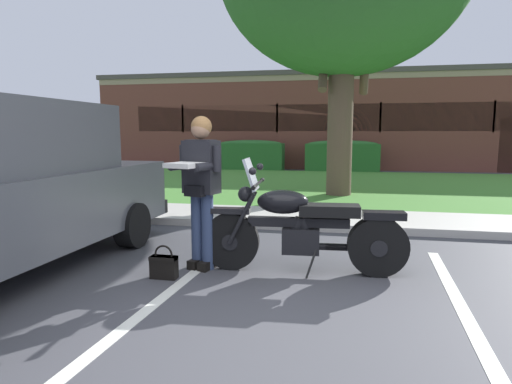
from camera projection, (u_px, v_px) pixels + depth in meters
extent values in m
plane|color=#424247|center=(279.00, 322.00, 3.51)|extent=(140.00, 140.00, 0.00)
cube|color=#B7B2A8|center=(311.00, 227.00, 6.79)|extent=(60.00, 0.20, 0.12)
cube|color=#B7B2A8|center=(314.00, 218.00, 7.62)|extent=(60.00, 1.50, 0.08)
cube|color=#478433|center=(326.00, 185.00, 12.50)|extent=(60.00, 8.55, 0.06)
cube|color=silver|center=(158.00, 301.00, 3.93)|extent=(0.36, 4.40, 0.01)
cube|color=silver|center=(472.00, 327.00, 3.40)|extent=(0.36, 4.40, 0.01)
cylinder|color=black|center=(231.00, 241.00, 4.82)|extent=(0.65, 0.14, 0.64)
cylinder|color=black|center=(231.00, 241.00, 4.82)|extent=(0.19, 0.13, 0.18)
cylinder|color=black|center=(378.00, 246.00, 4.61)|extent=(0.65, 0.22, 0.64)
cylinder|color=black|center=(378.00, 246.00, 4.61)|extent=(0.19, 0.21, 0.18)
cube|color=black|center=(230.00, 211.00, 4.77)|extent=(0.45, 0.17, 0.06)
cube|color=black|center=(384.00, 215.00, 4.56)|extent=(0.45, 0.23, 0.08)
cylinder|color=black|center=(241.00, 219.00, 4.69)|extent=(0.31, 0.06, 0.58)
cylinder|color=black|center=(244.00, 216.00, 4.84)|extent=(0.31, 0.06, 0.58)
sphere|color=black|center=(246.00, 194.00, 4.72)|extent=(0.17, 0.17, 0.17)
cylinder|color=black|center=(258.00, 183.00, 4.69)|extent=(0.08, 0.72, 0.03)
cylinder|color=black|center=(254.00, 188.00, 4.34)|extent=(0.05, 0.10, 0.04)
cylinder|color=black|center=(262.00, 180.00, 5.04)|extent=(0.05, 0.10, 0.04)
sphere|color=black|center=(253.00, 171.00, 4.38)|extent=(0.08, 0.08, 0.08)
sphere|color=black|center=(260.00, 167.00, 4.97)|extent=(0.08, 0.08, 0.08)
cube|color=#B2BCC6|center=(251.00, 174.00, 4.69)|extent=(0.16, 0.37, 0.35)
cube|color=black|center=(298.00, 222.00, 4.69)|extent=(1.10, 0.17, 0.10)
ellipsoid|color=black|center=(283.00, 202.00, 4.68)|extent=(0.58, 0.36, 0.26)
cube|color=black|center=(329.00, 210.00, 4.63)|extent=(0.66, 0.32, 0.12)
cube|color=black|center=(301.00, 240.00, 4.71)|extent=(0.42, 0.27, 0.28)
cylinder|color=black|center=(298.00, 226.00, 4.69)|extent=(0.18, 0.13, 0.21)
cylinder|color=black|center=(304.00, 226.00, 4.69)|extent=(0.18, 0.13, 0.21)
cylinder|color=black|center=(334.00, 247.00, 4.81)|extent=(0.60, 0.12, 0.08)
cylinder|color=black|center=(353.00, 248.00, 4.79)|extent=(0.60, 0.12, 0.08)
cylinder|color=black|center=(311.00, 264.00, 4.57)|extent=(0.12, 0.12, 0.30)
cube|color=black|center=(207.00, 265.00, 4.85)|extent=(0.17, 0.26, 0.10)
cube|color=black|center=(197.00, 263.00, 4.92)|extent=(0.17, 0.26, 0.10)
cylinder|color=navy|center=(208.00, 232.00, 4.82)|extent=(0.14, 0.14, 0.86)
cylinder|color=navy|center=(197.00, 230.00, 4.88)|extent=(0.14, 0.14, 0.86)
cube|color=#232328|center=(201.00, 167.00, 4.75)|extent=(0.43, 0.32, 0.58)
cube|color=#232328|center=(201.00, 142.00, 4.72)|extent=(0.34, 0.28, 0.06)
sphere|color=#A87A5B|center=(201.00, 129.00, 4.70)|extent=(0.21, 0.21, 0.21)
sphere|color=olive|center=(201.00, 127.00, 4.71)|extent=(0.23, 0.23, 0.23)
cube|color=black|center=(195.00, 191.00, 4.67)|extent=(0.24, 0.16, 0.12)
cylinder|color=#232328|center=(205.00, 167.00, 4.54)|extent=(0.18, 0.35, 0.09)
cylinder|color=#232328|center=(181.00, 166.00, 4.68)|extent=(0.18, 0.35, 0.09)
cylinder|color=#232328|center=(217.00, 159.00, 4.62)|extent=(0.10, 0.10, 0.28)
cylinder|color=#232328|center=(184.00, 157.00, 4.82)|extent=(0.10, 0.10, 0.28)
cube|color=white|center=(185.00, 165.00, 4.48)|extent=(0.40, 0.40, 0.05)
cube|color=black|center=(164.00, 267.00, 4.54)|extent=(0.28, 0.12, 0.24)
cube|color=black|center=(163.00, 258.00, 4.52)|extent=(0.28, 0.13, 0.04)
torus|color=black|center=(164.00, 254.00, 4.52)|extent=(0.20, 0.02, 0.20)
cube|color=black|center=(37.00, 137.00, 4.07)|extent=(0.12, 2.73, 0.55)
cube|color=black|center=(50.00, 139.00, 5.45)|extent=(1.56, 0.28, 0.51)
cube|color=black|center=(111.00, 204.00, 6.85)|extent=(1.90, 0.15, 0.20)
cylinder|color=black|center=(19.00, 219.00, 6.17)|extent=(0.26, 0.61, 0.60)
cylinder|color=black|center=(132.00, 225.00, 5.77)|extent=(0.26, 0.61, 0.60)
cylinder|color=brown|center=(340.00, 132.00, 10.15)|extent=(0.59, 0.59, 3.10)
cylinder|color=brown|center=(365.00, 61.00, 9.83)|extent=(0.21, 1.21, 1.47)
cylinder|color=brown|center=(324.00, 65.00, 10.02)|extent=(0.21, 0.99, 1.31)
cube|color=#286028|center=(251.00, 157.00, 17.61)|extent=(2.69, 0.90, 1.10)
ellipsoid|color=#286028|center=(251.00, 143.00, 17.53)|extent=(2.55, 0.84, 0.28)
cube|color=#286028|center=(342.00, 158.00, 16.88)|extent=(2.83, 0.90, 1.10)
ellipsoid|color=#286028|center=(342.00, 144.00, 16.81)|extent=(2.69, 0.84, 0.28)
cube|color=brown|center=(373.00, 124.00, 21.92)|extent=(24.60, 9.58, 3.90)
cube|color=#998466|center=(382.00, 75.00, 17.06)|extent=(24.60, 0.10, 0.24)
cube|color=#4C4742|center=(374.00, 83.00, 21.64)|extent=(24.84, 9.68, 0.20)
cube|color=#1E282D|center=(380.00, 117.00, 17.27)|extent=(20.91, 0.06, 1.10)
cube|color=brown|center=(183.00, 119.00, 18.92)|extent=(0.08, 0.04, 1.20)
cube|color=brown|center=(277.00, 118.00, 18.09)|extent=(0.08, 0.04, 1.20)
cube|color=brown|center=(380.00, 117.00, 17.26)|extent=(0.08, 0.04, 1.20)
cube|color=brown|center=(494.00, 116.00, 16.44)|extent=(0.08, 0.04, 1.20)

